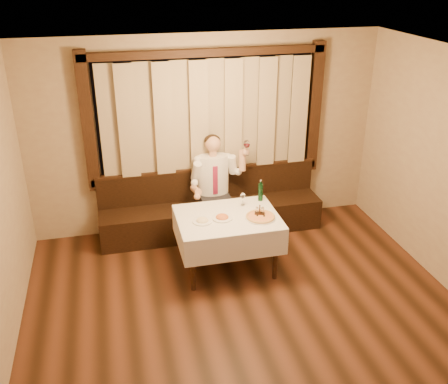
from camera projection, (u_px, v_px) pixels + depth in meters
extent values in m
cube|color=black|center=(268.00, 359.00, 5.04)|extent=(5.00, 6.00, 0.01)
cube|color=silver|center=(281.00, 83.00, 3.85)|extent=(5.00, 6.00, 0.01)
cube|color=tan|center=(206.00, 135.00, 7.08)|extent=(5.00, 0.01, 2.80)
cube|color=black|center=(206.00, 114.00, 6.94)|extent=(3.00, 0.02, 1.60)
cube|color=orange|center=(157.00, 139.00, 6.91)|extent=(0.50, 0.01, 0.40)
cube|color=black|center=(207.00, 172.00, 7.26)|extent=(3.30, 0.12, 0.10)
cube|color=black|center=(206.00, 52.00, 6.54)|extent=(3.30, 0.12, 0.10)
cube|color=black|center=(88.00, 123.00, 6.56)|extent=(0.16, 0.12, 1.90)
cube|color=black|center=(314.00, 108.00, 7.24)|extent=(0.16, 0.12, 1.90)
cube|color=#967E60|center=(207.00, 116.00, 6.85)|extent=(2.90, 0.08, 1.55)
cube|color=black|center=(212.00, 218.00, 7.30)|extent=(3.20, 0.60, 0.45)
cube|color=black|center=(208.00, 183.00, 7.32)|extent=(3.20, 0.12, 0.45)
cube|color=black|center=(208.00, 168.00, 7.22)|extent=(3.20, 0.14, 0.04)
cylinder|color=black|center=(193.00, 265.00, 5.95)|extent=(0.06, 0.06, 0.71)
cylinder|color=black|center=(276.00, 254.00, 6.17)|extent=(0.06, 0.06, 0.71)
cylinder|color=black|center=(183.00, 235.00, 6.60)|extent=(0.06, 0.06, 0.71)
cylinder|color=black|center=(258.00, 226.00, 6.82)|extent=(0.06, 0.06, 0.71)
cube|color=black|center=(228.00, 218.00, 6.22)|extent=(1.20, 0.90, 0.04)
cube|color=silver|center=(228.00, 217.00, 6.21)|extent=(1.26, 0.96, 0.01)
cube|color=silver|center=(237.00, 248.00, 5.87)|extent=(1.26, 0.01, 0.35)
cube|color=silver|center=(219.00, 212.00, 6.71)|extent=(1.26, 0.01, 0.35)
cube|color=silver|center=(178.00, 235.00, 6.15)|extent=(0.01, 0.96, 0.35)
cube|color=silver|center=(275.00, 223.00, 6.42)|extent=(0.01, 0.96, 0.35)
cylinder|color=white|center=(260.00, 218.00, 6.17)|extent=(0.38, 0.38, 0.01)
cylinder|color=#C3461D|center=(260.00, 217.00, 6.16)|extent=(0.35, 0.35, 0.01)
torus|color=tan|center=(260.00, 216.00, 6.16)|extent=(0.36, 0.36, 0.03)
sphere|color=black|center=(257.00, 215.00, 6.17)|extent=(0.02, 0.02, 0.02)
sphere|color=black|center=(264.00, 216.00, 6.16)|extent=(0.02, 0.02, 0.02)
cylinder|color=white|center=(222.00, 218.00, 6.16)|extent=(0.26, 0.26, 0.02)
ellipsoid|color=#B64C1D|center=(222.00, 215.00, 6.14)|extent=(0.16, 0.16, 0.07)
cylinder|color=white|center=(202.00, 221.00, 6.08)|extent=(0.25, 0.25, 0.02)
ellipsoid|color=beige|center=(202.00, 218.00, 6.07)|extent=(0.15, 0.15, 0.07)
cylinder|color=#0E441D|center=(261.00, 192.00, 6.57)|extent=(0.06, 0.06, 0.24)
cylinder|color=#0E441D|center=(261.00, 183.00, 6.52)|extent=(0.03, 0.03, 0.05)
cylinder|color=silver|center=(261.00, 181.00, 6.50)|extent=(0.03, 0.03, 0.01)
cylinder|color=white|center=(243.00, 205.00, 6.49)|extent=(0.06, 0.06, 0.01)
cylinder|color=white|center=(243.00, 202.00, 6.47)|extent=(0.01, 0.01, 0.09)
ellipsoid|color=white|center=(243.00, 196.00, 6.43)|extent=(0.07, 0.07, 0.08)
cube|color=black|center=(260.00, 214.00, 6.22)|extent=(0.14, 0.10, 0.04)
cube|color=black|center=(260.00, 209.00, 6.20)|extent=(0.03, 0.06, 0.09)
cylinder|color=white|center=(257.00, 211.00, 6.21)|extent=(0.03, 0.03, 0.07)
cylinder|color=silver|center=(257.00, 208.00, 6.19)|extent=(0.04, 0.04, 0.01)
cylinder|color=white|center=(263.00, 211.00, 6.20)|extent=(0.03, 0.03, 0.07)
cylinder|color=silver|center=(263.00, 208.00, 6.18)|extent=(0.04, 0.04, 0.01)
cube|color=black|center=(216.00, 202.00, 7.07)|extent=(0.42, 0.47, 0.17)
cube|color=black|center=(211.00, 230.00, 6.97)|extent=(0.12, 0.13, 0.45)
cube|color=black|center=(227.00, 228.00, 7.02)|extent=(0.12, 0.13, 0.45)
ellipsoid|color=white|center=(213.00, 174.00, 7.05)|extent=(0.44, 0.27, 0.57)
cube|color=maroon|center=(215.00, 180.00, 6.94)|extent=(0.07, 0.01, 0.42)
cylinder|color=tan|center=(213.00, 153.00, 6.91)|extent=(0.10, 0.10, 0.08)
sphere|color=tan|center=(213.00, 144.00, 6.85)|extent=(0.22, 0.22, 0.22)
ellipsoid|color=black|center=(212.00, 141.00, 6.87)|extent=(0.23, 0.23, 0.17)
sphere|color=white|center=(198.00, 160.00, 6.91)|extent=(0.14, 0.14, 0.14)
sphere|color=white|center=(228.00, 158.00, 6.99)|extent=(0.14, 0.14, 0.14)
sphere|color=tan|center=(197.00, 197.00, 6.65)|extent=(0.09, 0.09, 0.09)
sphere|color=tan|center=(246.00, 152.00, 6.82)|extent=(0.10, 0.10, 0.10)
cylinder|color=white|center=(246.00, 150.00, 6.78)|extent=(0.01, 0.01, 0.12)
ellipsoid|color=white|center=(246.00, 144.00, 6.74)|extent=(0.09, 0.09, 0.11)
ellipsoid|color=#4C070F|center=(246.00, 145.00, 6.75)|extent=(0.07, 0.07, 0.06)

